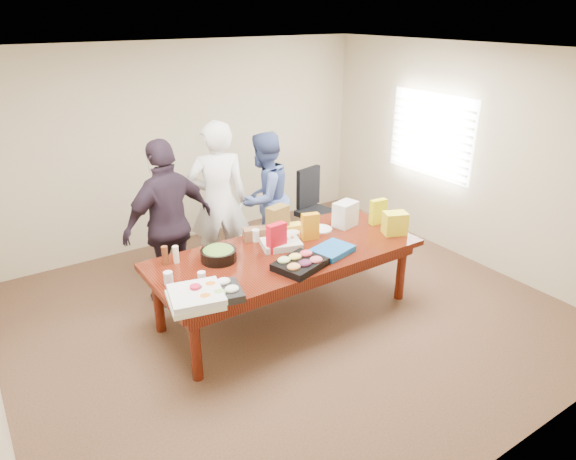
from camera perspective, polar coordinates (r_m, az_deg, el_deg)
floor at (r=5.63m, az=-0.21°, el=-9.37°), size 5.50×5.00×0.02m
ceiling at (r=4.74m, az=-0.26°, el=19.42°), size 5.50×5.00×0.02m
wall_back at (r=7.16m, az=-11.53°, el=9.33°), size 5.50×0.04×2.70m
wall_front at (r=3.44m, az=23.79°, el=-8.37°), size 5.50×0.04×2.70m
wall_right at (r=6.87m, az=19.44°, el=7.87°), size 0.04×5.00×2.70m
window_panel at (r=7.17m, az=15.66°, el=10.20°), size 0.03×1.40×1.10m
window_blinds at (r=7.15m, az=15.45°, el=10.17°), size 0.04×1.36×1.00m
conference_table at (r=5.43m, az=-0.21°, el=-5.96°), size 2.80×1.20×0.75m
office_chair at (r=7.02m, az=3.19°, el=2.26°), size 0.62×0.62×1.01m
person_center at (r=6.06m, az=-7.80°, el=3.17°), size 0.81×0.66×1.93m
person_right at (r=6.46m, az=-2.68°, el=3.55°), size 1.00×0.89×1.69m
person_left at (r=5.61m, az=-13.18°, el=0.66°), size 1.16×0.68×1.86m
veggie_tray at (r=4.48m, az=-8.19°, el=-7.09°), size 0.53×0.45×0.07m
fruit_tray at (r=4.92m, az=1.35°, el=-3.87°), size 0.56×0.49×0.07m
sheet_cake at (r=5.34m, az=-0.78°, el=-1.58°), size 0.47×0.41×0.07m
salad_bowl at (r=5.10m, az=-7.78°, el=-2.79°), size 0.45×0.45×0.12m
chip_bag_blue at (r=5.23m, az=4.99°, el=-2.27°), size 0.47×0.40×0.06m
chip_bag_red at (r=5.20m, az=-1.29°, el=-0.86°), size 0.22×0.10×0.30m
chip_bag_yellow at (r=5.98m, az=10.05°, el=2.04°), size 0.20×0.10×0.29m
chip_bag_orange at (r=5.49m, az=2.50°, el=0.41°), size 0.20×0.13×0.29m
mayo_jar at (r=5.47m, az=-3.64°, el=-0.61°), size 0.11×0.11×0.13m
mustard_bottle at (r=5.74m, az=-0.72°, el=0.80°), size 0.07×0.07×0.16m
dressing_bottle at (r=5.10m, az=-13.61°, el=-2.78°), size 0.07×0.07×0.19m
ranch_bottle at (r=5.11m, az=-12.45°, el=-2.69°), size 0.07×0.07×0.18m
banana_bunch at (r=5.73m, az=0.44°, el=0.31°), size 0.25×0.19×0.08m
bread_loaf at (r=5.52m, az=-3.33°, el=-0.38°), size 0.35×0.24×0.13m
kraft_bag at (r=5.61m, az=-1.15°, el=1.11°), size 0.27×0.20×0.32m
red_cup at (r=4.48m, az=-10.32°, el=-6.84°), size 0.09×0.09×0.12m
clear_cup_a at (r=4.73m, az=-9.64°, el=-5.22°), size 0.08×0.08×0.10m
clear_cup_b at (r=4.76m, az=-13.25°, el=-5.25°), size 0.09×0.09×0.12m
pizza_box_lower at (r=4.44m, az=-10.36°, el=-7.73°), size 0.52×0.52×0.05m
pizza_box_upper at (r=4.42m, az=-10.24°, el=-7.12°), size 0.53×0.53×0.05m
plate_a at (r=5.78m, az=3.66°, el=0.11°), size 0.32×0.32×0.02m
plate_b at (r=5.85m, az=2.37°, el=0.42°), size 0.22×0.22×0.01m
dip_bowl_a at (r=5.57m, az=0.54°, el=-0.53°), size 0.15×0.15×0.06m
dip_bowl_b at (r=5.23m, az=-8.49°, el=-2.52°), size 0.14×0.14×0.05m
grocery_bag_white at (r=5.86m, az=6.44°, el=1.78°), size 0.30×0.25×0.28m
grocery_bag_yellow at (r=5.74m, az=11.88°, el=0.75°), size 0.30×0.25×0.25m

